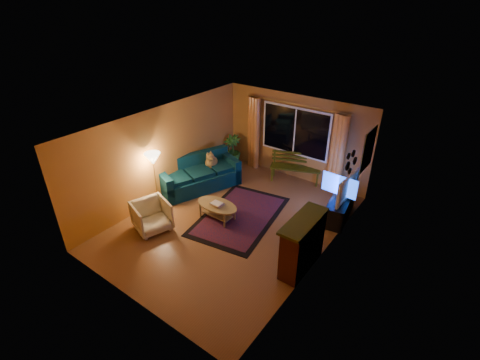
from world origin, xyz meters
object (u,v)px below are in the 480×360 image
Objects in this scene: bench at (295,174)px; armchair at (151,215)px; coffee_table at (217,211)px; tv_console at (340,207)px; sofa at (199,173)px; floor_lamp at (156,181)px.

bench is 4.37m from armchair.
coffee_table is 0.83× the size of tv_console.
sofa reaches higher than bench.
coffee_table is (0.96, 1.24, -0.20)m from armchair.
armchair is at bearing -127.69° from coffee_table.
coffee_table is (-0.63, -2.83, -0.01)m from bench.
tv_console is at bearing 30.17° from floor_lamp.
sofa reaches higher than tv_console.
floor_lamp is 1.76m from coffee_table.
coffee_table is at bearing 17.24° from floor_lamp.
floor_lamp reaches higher than armchair.
tv_console is (2.41, 1.83, 0.08)m from coffee_table.
tv_console is at bearing -51.09° from bench.
bench is at bearing -2.60° from armchair.
tv_console is at bearing 37.22° from coffee_table.
floor_lamp is (-0.63, 0.75, 0.37)m from armchair.
sofa is 2.02× the size of coffee_table.
bench is at bearing 65.62° from sofa.
sofa is at bearing 30.29° from armchair.
bench is 1.08× the size of tv_console.
sofa is 1.48× the size of floor_lamp.
armchair reaches higher than bench.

